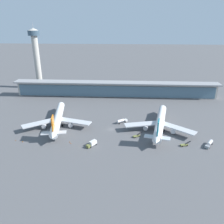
% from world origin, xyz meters
% --- Properties ---
extents(ground_plane, '(1200.00, 1200.00, 0.00)m').
position_xyz_m(ground_plane, '(0.00, 0.00, 0.00)').
color(ground_plane, '#515154').
extents(airliner_left_stand, '(48.23, 63.43, 16.96)m').
position_xyz_m(airliner_left_stand, '(-38.89, 3.76, 5.34)').
color(airliner_left_stand, white).
rests_on(airliner_left_stand, ground).
extents(airliner_centre_stand, '(47.88, 63.17, 16.96)m').
position_xyz_m(airliner_centre_stand, '(34.26, 1.44, 5.34)').
color(airliner_centre_stand, white).
rests_on(airliner_centre_stand, ground).
extents(service_truck_near_nose_grey, '(6.83, 8.30, 2.95)m').
position_xyz_m(service_truck_near_nose_grey, '(61.48, -19.38, 1.71)').
color(service_truck_near_nose_grey, gray).
rests_on(service_truck_near_nose_grey, ground).
extents(service_truck_under_wing_olive, '(6.30, 7.17, 3.10)m').
position_xyz_m(service_truck_under_wing_olive, '(-10.09, -23.31, 1.69)').
color(service_truck_under_wing_olive, olive).
rests_on(service_truck_under_wing_olive, ground).
extents(service_truck_mid_apron_white, '(8.24, 6.95, 2.95)m').
position_xyz_m(service_truck_mid_apron_white, '(7.38, 11.11, 1.71)').
color(service_truck_mid_apron_white, silver).
rests_on(service_truck_mid_apron_white, ground).
extents(service_truck_by_tail_olive, '(6.86, 3.60, 2.70)m').
position_xyz_m(service_truck_by_tail_olive, '(46.47, -20.03, 0.81)').
color(service_truck_by_tail_olive, olive).
rests_on(service_truck_by_tail_olive, ground).
extents(service_truck_on_taxiway_olive, '(6.42, 4.89, 2.70)m').
position_xyz_m(service_truck_on_taxiway_olive, '(17.65, -10.22, 0.81)').
color(service_truck_on_taxiway_olive, olive).
rests_on(service_truck_on_taxiway_olive, ground).
extents(terminal_building, '(200.91, 12.80, 15.20)m').
position_xyz_m(terminal_building, '(0.00, 74.01, 7.87)').
color(terminal_building, '#B2ADA3').
rests_on(terminal_building, ground).
extents(control_tower, '(12.00, 12.00, 68.98)m').
position_xyz_m(control_tower, '(-86.64, 99.53, 37.66)').
color(control_tower, '#B2ADA3').
rests_on(control_tower, ground).
extents(safety_cone_alpha, '(0.62, 0.62, 0.70)m').
position_xyz_m(safety_cone_alpha, '(-60.06, -19.78, 0.32)').
color(safety_cone_alpha, orange).
rests_on(safety_cone_alpha, ground).
extents(safety_cone_bravo, '(0.62, 0.62, 0.70)m').
position_xyz_m(safety_cone_bravo, '(-54.89, -21.24, 0.32)').
color(safety_cone_bravo, orange).
rests_on(safety_cone_bravo, ground).
extents(safety_cone_charlie, '(0.62, 0.62, 0.70)m').
position_xyz_m(safety_cone_charlie, '(-24.97, -19.88, 0.32)').
color(safety_cone_charlie, orange).
rests_on(safety_cone_charlie, ground).
extents(safety_cone_delta, '(0.62, 0.62, 0.70)m').
position_xyz_m(safety_cone_delta, '(-23.84, -21.55, 0.32)').
color(safety_cone_delta, orange).
rests_on(safety_cone_delta, ground).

